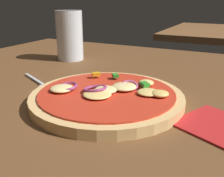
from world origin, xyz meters
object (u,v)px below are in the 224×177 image
object	(u,v)px
napkin	(224,128)
fork	(41,83)
beer_glass	(70,38)
pizza	(107,97)

from	to	relation	value
napkin	fork	bearing A→B (deg)	174.79
napkin	beer_glass	bearing A→B (deg)	150.20
fork	napkin	bearing A→B (deg)	-5.21
beer_glass	napkin	world-z (taller)	beer_glass
pizza	beer_glass	xyz separation A→B (m)	(-0.26, 0.25, 0.05)
beer_glass	fork	bearing A→B (deg)	-70.10
fork	beer_glass	world-z (taller)	beer_glass
pizza	napkin	bearing A→B (deg)	-3.12
fork	napkin	distance (m)	0.37
pizza	fork	distance (m)	0.18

